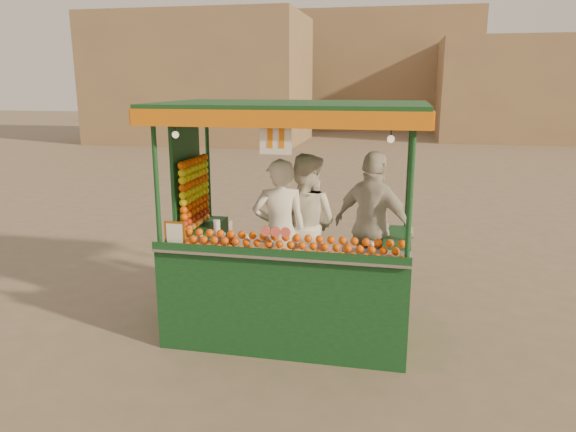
% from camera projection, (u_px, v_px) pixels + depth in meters
% --- Properties ---
extents(ground, '(90.00, 90.00, 0.00)m').
position_uv_depth(ground, '(329.00, 327.00, 6.47)').
color(ground, '#695D4B').
rests_on(ground, ground).
extents(building_left, '(10.00, 6.00, 6.00)m').
position_uv_depth(building_left, '(202.00, 79.00, 26.55)').
color(building_left, '#8F7551').
rests_on(building_left, ground).
extents(building_right, '(9.00, 6.00, 5.00)m').
position_uv_depth(building_right, '(530.00, 90.00, 27.29)').
color(building_right, '#8F7551').
rests_on(building_right, ground).
extents(building_center, '(14.00, 7.00, 7.00)m').
position_uv_depth(building_center, '(361.00, 72.00, 34.54)').
color(building_center, '#8F7551').
rests_on(building_center, ground).
extents(juice_cart, '(2.90, 1.88, 2.63)m').
position_uv_depth(juice_cart, '(284.00, 262.00, 6.15)').
color(juice_cart, '#0F371E').
rests_on(juice_cart, ground).
extents(vendor_left, '(0.71, 0.57, 1.71)m').
position_uv_depth(vendor_left, '(280.00, 232.00, 6.24)').
color(vendor_left, white).
rests_on(vendor_left, ground).
extents(vendor_middle, '(1.00, 0.89, 1.73)m').
position_uv_depth(vendor_middle, '(305.00, 225.00, 6.52)').
color(vendor_middle, white).
rests_on(vendor_middle, ground).
extents(vendor_right, '(1.12, 0.88, 1.78)m').
position_uv_depth(vendor_right, '(373.00, 227.00, 6.33)').
color(vendor_right, beige).
rests_on(vendor_right, ground).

